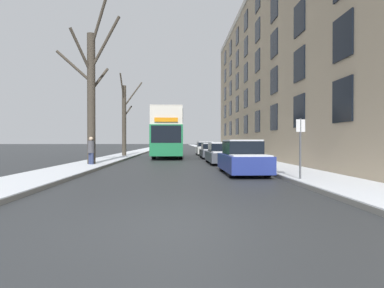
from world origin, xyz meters
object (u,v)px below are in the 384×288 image
(double_decker_bus, at_px, (168,131))
(oncoming_van, at_px, (171,142))
(bare_tree_left_0, at_px, (91,91))
(bare_tree_left_1, at_px, (125,118))
(parked_car_2, at_px, (212,151))
(street_sign_post, at_px, (300,146))
(pedestrian_left_sidewalk, at_px, (91,150))
(parked_car_0, at_px, (243,158))
(parked_car_3, at_px, (205,149))
(parked_car_1, at_px, (222,154))

(double_decker_bus, height_order, oncoming_van, double_decker_bus)
(bare_tree_left_0, relative_size, oncoming_van, 1.95)
(bare_tree_left_1, relative_size, parked_car_2, 1.82)
(street_sign_post, bearing_deg, pedestrian_left_sidewalk, 142.79)
(bare_tree_left_1, height_order, parked_car_0, bare_tree_left_1)
(parked_car_2, bearing_deg, double_decker_bus, 155.24)
(bare_tree_left_0, distance_m, parked_car_3, 17.02)
(parked_car_3, relative_size, street_sign_post, 1.96)
(pedestrian_left_sidewalk, bearing_deg, bare_tree_left_1, -54.12)
(bare_tree_left_1, height_order, double_decker_bus, bare_tree_left_1)
(bare_tree_left_0, distance_m, oncoming_van, 29.45)
(parked_car_2, distance_m, pedestrian_left_sidewalk, 11.67)
(bare_tree_left_0, xyz_separation_m, street_sign_post, (9.35, -7.40, -3.09))
(parked_car_2, height_order, parked_car_3, parked_car_3)
(parked_car_2, xyz_separation_m, pedestrian_left_sidewalk, (-7.89, -8.58, 0.33))
(oncoming_van, bearing_deg, parked_car_2, -79.08)
(street_sign_post, bearing_deg, bare_tree_left_0, 141.66)
(parked_car_1, bearing_deg, bare_tree_left_1, 134.17)
(parked_car_2, relative_size, pedestrian_left_sidewalk, 2.37)
(bare_tree_left_0, bearing_deg, street_sign_post, -38.34)
(parked_car_3, bearing_deg, parked_car_0, -90.00)
(parked_car_1, distance_m, pedestrian_left_sidewalk, 8.23)
(bare_tree_left_0, xyz_separation_m, bare_tree_left_1, (0.12, 10.05, -0.83))
(parked_car_1, relative_size, pedestrian_left_sidewalk, 2.61)
(parked_car_2, bearing_deg, parked_car_0, -90.00)
(double_decker_bus, height_order, pedestrian_left_sidewalk, double_decker_bus)
(double_decker_bus, distance_m, parked_car_3, 6.21)
(parked_car_2, xyz_separation_m, oncoming_van, (-4.01, 20.78, 0.68))
(double_decker_bus, bearing_deg, bare_tree_left_0, -112.50)
(oncoming_van, distance_m, pedestrian_left_sidewalk, 29.62)
(double_decker_bus, bearing_deg, street_sign_post, -73.33)
(parked_car_3, bearing_deg, pedestrian_left_sidewalk, -117.88)
(bare_tree_left_1, xyz_separation_m, parked_car_3, (7.84, 4.53, -2.90))
(double_decker_bus, distance_m, oncoming_van, 19.05)
(street_sign_post, bearing_deg, parked_car_2, 95.09)
(parked_car_3, relative_size, oncoming_van, 0.89)
(parked_car_1, bearing_deg, street_sign_post, -81.54)
(parked_car_0, distance_m, street_sign_post, 3.39)
(pedestrian_left_sidewalk, bearing_deg, parked_car_0, -170.81)
(parked_car_0, relative_size, parked_car_1, 0.90)
(double_decker_bus, xyz_separation_m, pedestrian_left_sidewalk, (-4.08, -10.34, -1.46))
(bare_tree_left_0, xyz_separation_m, oncoming_van, (3.95, 29.02, -3.11))
(oncoming_van, distance_m, street_sign_post, 36.81)
(bare_tree_left_1, relative_size, pedestrian_left_sidewalk, 4.31)
(bare_tree_left_0, xyz_separation_m, parked_car_0, (7.96, -4.37, -3.70))
(parked_car_3, distance_m, street_sign_post, 22.02)
(double_decker_bus, height_order, parked_car_1, double_decker_bus)
(double_decker_bus, bearing_deg, parked_car_2, -24.76)
(parked_car_0, bearing_deg, street_sign_post, -65.28)
(parked_car_3, height_order, pedestrian_left_sidewalk, pedestrian_left_sidewalk)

